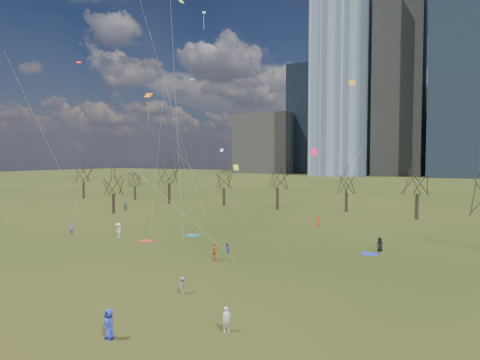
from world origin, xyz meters
The scene contains 17 objects.
ground centered at (0.00, 0.00, 0.00)m, with size 500.00×500.00×0.00m, color black.
downtown_skyline centered at (-2.43, 210.64, 39.01)m, with size 212.50×78.00×118.00m.
bare_tree_row centered at (-0.09, 37.22, 6.12)m, with size 113.04×29.80×9.50m.
blanket_teal centered at (-6.20, 11.04, 0.01)m, with size 1.60×1.50×0.03m, color #186B93.
blanket_navy centered at (15.35, 10.92, 0.01)m, with size 1.60×1.50×0.03m, color #272EB8.
blanket_crimson centered at (-8.97, 5.59, 0.01)m, with size 1.60×1.50×0.03m, color red.
person_0 centered at (6.99, -16.18, 0.81)m, with size 0.79×0.52×1.63m, color #2936B2.
person_1 centered at (12.07, -12.41, 0.70)m, with size 0.51×0.34×1.41m, color silver.
person_3 centered at (6.01, -8.11, 0.62)m, with size 0.80×0.46×1.23m, color slate.
person_4 centered at (2.89, 1.39, 0.83)m, with size 0.97×0.40×1.66m, color orange.
person_6 centered at (15.99, 12.61, 0.74)m, with size 0.72×0.47×1.47m, color black.
person_7 centered at (-20.02, 4.52, 0.72)m, with size 0.52×0.34×1.44m, color #8D4F9E.
person_8 centered at (2.58, 4.33, 0.53)m, with size 0.52×0.40×1.07m, color #2944B4.
person_9 centered at (-13.33, 5.70, 0.88)m, with size 1.14×0.65×1.76m, color white.
person_11 centered at (-30.31, 25.25, 0.85)m, with size 1.57×0.50×1.69m, color #5D5E61.
person_12 centered at (5.34, 25.61, 0.68)m, with size 0.66×0.43×1.36m, color red.
kites_airborne centered at (1.57, 11.48, 13.60)m, with size 57.52×39.49×29.33m.
Camera 1 is at (23.61, -32.65, 9.71)m, focal length 32.00 mm.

